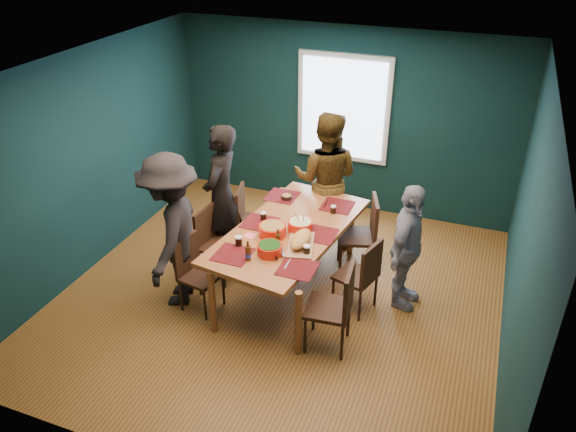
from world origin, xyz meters
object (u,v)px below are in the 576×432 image
Objects in this scene: person_near_left at (172,231)px; bowl_herbs at (270,249)px; chair_left_near at (194,268)px; person_back at (326,179)px; chair_right_far at (365,230)px; cutting_board at (301,241)px; dining_table at (289,234)px; bowl_salad at (272,230)px; chair_right_near at (338,302)px; person_far_left at (222,196)px; chair_left_mid at (212,238)px; bowl_dumpling at (300,225)px; person_right at (407,248)px; chair_right_mid at (363,272)px; chair_left_far at (248,215)px.

bowl_herbs is at bearing 78.34° from person_near_left.
person_back is (0.93, 1.93, 0.40)m from chair_left_near.
chair_right_far is 1.47× the size of cutting_board.
dining_table is 0.58m from bowl_herbs.
bowl_herbs is (-0.74, -1.27, 0.32)m from chair_right_far.
chair_right_near is at bearing -31.36° from bowl_salad.
dining_table is 1.15m from chair_right_near.
person_far_left reaches higher than bowl_herbs.
person_far_left reaches higher than cutting_board.
chair_left_near is (-0.88, -0.68, -0.25)m from dining_table.
person_far_left is at bearing 103.84° from chair_left_mid.
bowl_herbs is at bearing 160.04° from chair_right_near.
chair_left_mid is at bearing 152.78° from chair_right_near.
chair_right_near is (0.09, -1.48, -0.01)m from chair_right_far.
bowl_dumpling is at bearing 17.19° from dining_table.
person_right is at bearing 13.68° from chair_left_mid.
dining_table is at bearing -169.52° from chair_right_mid.
dining_table is 8.37× the size of bowl_dumpling.
chair_left_mid is 2.95× the size of bowl_salad.
chair_right_near is at bearing -48.92° from bowl_dumpling.
chair_right_far is at bearing 134.70° from person_back.
bowl_herbs is at bearing -20.22° from chair_left_mid.
chair_left_near is at bearing -107.14° from chair_left_far.
cutting_board is (0.20, -1.54, -0.01)m from person_back.
person_right reaches higher than bowl_herbs.
dining_table is 1.33m from person_near_left.
chair_right_mid is (0.19, -0.81, -0.06)m from chair_right_far.
chair_right_far is 2.34m from person_near_left.
cutting_board is at bearing -14.69° from bowl_salad.
chair_left_near is 1.10m from person_far_left.
person_far_left is 0.97m from person_near_left.
bowl_salad is 1.13× the size of bowl_herbs.
person_far_left reaches higher than chair_right_mid.
bowl_herbs is (-1.33, -0.77, 0.14)m from person_right.
chair_left_far is 0.51× the size of person_back.
chair_left_mid reaches higher than dining_table.
person_right is (2.13, -0.40, 0.22)m from chair_left_far.
person_far_left is 1.01× the size of person_near_left.
person_near_left is at bearing -152.86° from bowl_dumpling.
chair_right_mid is 3.24× the size of bowl_dumpling.
chair_left_far is 2.13m from chair_right_near.
bowl_dumpling is at bearing 96.11° from cutting_board.
person_right is (2.21, 0.89, 0.25)m from chair_left_near.
person_near_left is at bearing -142.64° from dining_table.
dining_table is 1.01m from chair_left_mid.
person_near_left is 5.94× the size of bowl_salad.
person_far_left is at bearing -175.70° from chair_right_mid.
cutting_board is at bearing 59.38° from person_far_left.
person_near_left reaches higher than chair_left_mid.
person_right is at bearing 29.96° from bowl_herbs.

